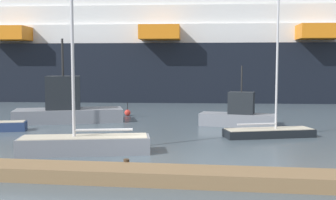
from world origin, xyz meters
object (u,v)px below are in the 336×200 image
channel_buoy_0 (128,113)px  cruise_ship (297,39)px  sailboat_2 (269,130)px  fishing_boat_1 (67,107)px  fishing_boat_0 (239,115)px  sailboat_0 (85,142)px

channel_buoy_0 → cruise_ship: 31.44m
sailboat_2 → fishing_boat_1: (-15.38, 5.09, 0.77)m
fishing_boat_0 → fishing_boat_1: size_ratio=0.65×
sailboat_2 → fishing_boat_0: size_ratio=1.79×
channel_buoy_0 → sailboat_0: bearing=-84.7°
sailboat_0 → sailboat_2: 11.81m
sailboat_2 → channel_buoy_0: 15.15m
sailboat_2 → fishing_boat_0: 4.91m
fishing_boat_0 → fishing_boat_1: fishing_boat_1 is taller
sailboat_0 → fishing_boat_1: (-5.38, 11.38, 0.63)m
fishing_boat_1 → fishing_boat_0: bearing=158.9°
sailboat_2 → fishing_boat_0: bearing=93.3°
sailboat_0 → cruise_ship: cruise_ship is taller
fishing_boat_0 → cruise_ship: (9.24, 28.97, 7.54)m
fishing_boat_0 → sailboat_0: bearing=-116.9°
sailboat_0 → sailboat_2: bearing=-161.1°
sailboat_0 → cruise_ship: bearing=-127.0°
channel_buoy_0 → cruise_ship: cruise_ship is taller
fishing_boat_0 → channel_buoy_0: size_ratio=4.68×
sailboat_2 → channel_buoy_0: size_ratio=8.40×
sailboat_0 → channel_buoy_0: bearing=-98.0°
cruise_ship → fishing_boat_0: bearing=-111.1°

